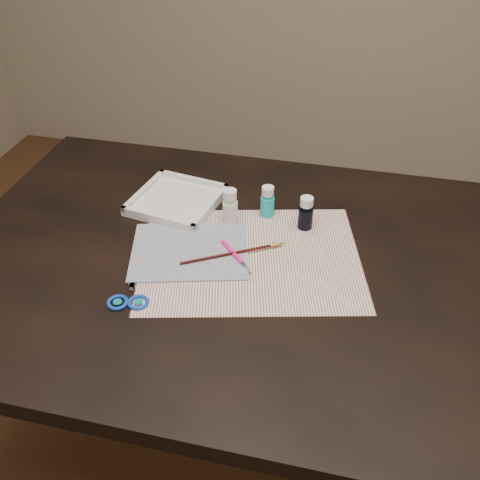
% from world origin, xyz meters
% --- Properties ---
extents(ground, '(3.50, 3.50, 0.02)m').
position_xyz_m(ground, '(0.00, 0.00, -0.01)').
color(ground, '#422614').
rests_on(ground, ground).
extents(table, '(1.30, 0.90, 0.75)m').
position_xyz_m(table, '(0.00, 0.00, 0.38)').
color(table, black).
rests_on(table, ground).
extents(paper, '(0.55, 0.46, 0.00)m').
position_xyz_m(paper, '(0.02, 0.01, 0.75)').
color(paper, white).
rests_on(paper, table).
extents(canvas, '(0.30, 0.26, 0.00)m').
position_xyz_m(canvas, '(-0.11, -0.00, 0.75)').
color(canvas, '#131E38').
rests_on(canvas, paper).
extents(paint_bottle_white, '(0.04, 0.04, 0.09)m').
position_xyz_m(paint_bottle_white, '(-0.05, 0.13, 0.79)').
color(paint_bottle_white, silver).
rests_on(paint_bottle_white, table).
extents(paint_bottle_cyan, '(0.04, 0.04, 0.08)m').
position_xyz_m(paint_bottle_cyan, '(0.03, 0.17, 0.79)').
color(paint_bottle_cyan, '#14BEC1').
rests_on(paint_bottle_cyan, table).
extents(paint_bottle_navy, '(0.04, 0.04, 0.08)m').
position_xyz_m(paint_bottle_navy, '(0.12, 0.14, 0.79)').
color(paint_bottle_navy, black).
rests_on(paint_bottle_navy, table).
extents(paintbrush, '(0.22, 0.13, 0.01)m').
position_xyz_m(paintbrush, '(-0.01, 0.00, 0.76)').
color(paintbrush, black).
rests_on(paintbrush, canvas).
extents(craft_knife, '(0.10, 0.10, 0.01)m').
position_xyz_m(craft_knife, '(-0.01, -0.01, 0.76)').
color(craft_knife, '#FF1689').
rests_on(craft_knife, paper).
extents(scissors, '(0.14, 0.19, 0.01)m').
position_xyz_m(scissors, '(-0.20, -0.14, 0.75)').
color(scissors, silver).
rests_on(scissors, table).
extents(palette_tray, '(0.23, 0.23, 0.02)m').
position_xyz_m(palette_tray, '(-0.20, 0.17, 0.76)').
color(palette_tray, white).
rests_on(palette_tray, table).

